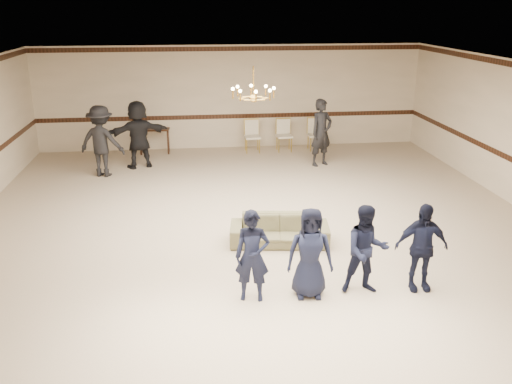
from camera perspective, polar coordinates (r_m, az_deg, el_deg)
room at (r=10.53m, az=0.37°, el=3.77°), size 12.01×14.01×3.21m
chair_rail at (r=17.44m, az=-2.56°, el=7.91°), size 12.00×0.02×0.14m
crown_molding at (r=17.15m, az=-2.67°, el=14.74°), size 12.00×0.02×0.14m
chandelier at (r=11.25m, az=-0.28°, el=11.39°), size 0.94×0.94×0.89m
boy_a at (r=8.39m, az=-0.39°, el=-6.71°), size 0.59×0.44×1.46m
boy_b at (r=8.53m, az=5.66°, el=-6.36°), size 0.76×0.53×1.46m
boy_c at (r=8.76m, az=11.46°, el=-5.96°), size 0.75×0.61×1.46m
boy_d at (r=9.07m, az=16.89°, el=-5.53°), size 0.88×0.40×1.46m
settee at (r=10.48m, az=2.46°, el=-4.01°), size 1.95×0.96×0.55m
adult_left at (r=14.99m, az=-15.86°, el=5.13°), size 1.38×1.05×1.89m
adult_mid at (r=15.55m, az=-12.20°, el=5.92°), size 1.84×1.10×1.89m
adult_right at (r=15.53m, az=6.85°, el=6.19°), size 0.82×0.71×1.89m
banquet_chair_left at (r=16.93m, az=-0.38°, el=5.82°), size 0.51×0.51×0.98m
banquet_chair_mid at (r=17.07m, az=2.97°, el=5.91°), size 0.51×0.51×0.98m
banquet_chair_right at (r=17.27m, az=6.26°, el=5.97°), size 0.50×0.50×0.98m
console_table at (r=17.08m, az=-10.55°, el=5.27°), size 0.96×0.46×0.78m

